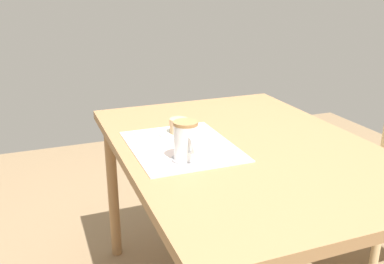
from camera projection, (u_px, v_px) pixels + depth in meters
dining_table at (244, 163)px, 1.57m from camera, size 1.25×0.89×0.74m
placemat at (182, 146)px, 1.52m from camera, size 0.44×0.35×0.00m
pastry_plate at (179, 134)px, 1.62m from camera, size 0.15×0.15×0.01m
pastry at (179, 126)px, 1.61m from camera, size 0.07×0.07×0.05m
coffee_coaster at (186, 159)px, 1.40m from camera, size 0.10×0.10×0.00m
coffee_mug at (186, 140)px, 1.38m from camera, size 0.11×0.08×0.13m
teaspoon at (136, 137)px, 1.59m from camera, size 0.13×0.03×0.01m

